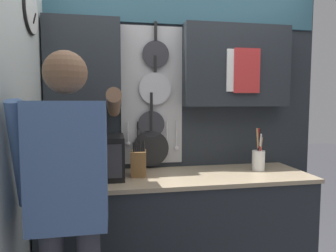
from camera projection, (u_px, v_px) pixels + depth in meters
base_cabinet_counter at (179, 235)px, 2.29m from camera, size 1.99×0.61×0.93m
back_wall_unit at (175, 103)px, 2.48m from camera, size 2.56×0.23×2.44m
side_wall at (16, 146)px, 1.65m from camera, size 0.07×1.60×2.44m
microwave at (88, 157)px, 2.16m from camera, size 0.51×0.38×0.30m
knife_block at (139, 163)px, 2.23m from camera, size 0.13×0.16×0.27m
utensil_crock at (259, 159)px, 2.40m from camera, size 0.10×0.10×0.34m
person at (69, 190)px, 1.51m from camera, size 0.54×0.67×1.73m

